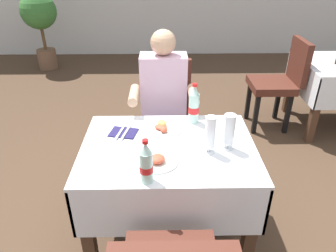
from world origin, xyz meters
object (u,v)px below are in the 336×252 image
Objects in this scene: beer_glass_left at (210,135)px; cola_bottle_primary at (146,164)px; chair_far_diner_seat at (167,113)px; seated_diner_far at (164,101)px; napkin_cutlery_set at (123,132)px; plate_far_diner at (163,128)px; potted_plant_corner at (40,19)px; plate_near_camera at (158,160)px; background_chair_left at (281,79)px; main_dining_table at (168,169)px; cola_bottle_secondary at (194,106)px; beer_glass_middle at (229,131)px.

beer_glass_left is 0.43m from cola_bottle_primary.
chair_far_diner_seat is 0.93m from beer_glass_left.
seated_diner_far is at bearing -102.70° from chair_far_diner_seat.
cola_bottle_primary is 0.52m from napkin_cutlery_set.
plate_far_diner is 3.85m from potted_plant_corner.
napkin_cutlery_set is (-0.22, 0.32, -0.01)m from plate_near_camera.
beer_glass_left reaches higher than napkin_cutlery_set.
plate_near_camera is 1.03× the size of beer_glass_left.
potted_plant_corner reaches higher than background_chair_left.
beer_glass_left is at bearing 35.84° from cola_bottle_primary.
napkin_cutlery_set is at bearing 152.00° from main_dining_table.
main_dining_table is at bearing -90.00° from chair_far_diner_seat.
main_dining_table is at bearing 69.20° from plate_near_camera.
potted_plant_corner reaches higher than cola_bottle_secondary.
main_dining_table is 0.37m from napkin_cutlery_set.
plate_far_diner is at bearing 85.09° from plate_near_camera.
seated_diner_far reaches higher than beer_glass_middle.
background_chair_left is (1.04, 1.24, -0.30)m from cola_bottle_secondary.
seated_diner_far reaches higher than background_chair_left.
chair_far_diner_seat is at bearing 86.20° from plate_near_camera.
main_dining_table is at bearing -128.43° from background_chair_left.
seated_diner_far is 5.28× the size of plate_near_camera.
beer_glass_left is 1.04× the size of beer_glass_middle.
chair_far_diner_seat is at bearing 86.87° from plate_far_diner.
potted_plant_corner is (-2.17, 3.60, -0.05)m from beer_glass_left.
plate_far_diner is (-0.01, -0.48, 0.04)m from seated_diner_far.
cola_bottle_primary reaches higher than beer_glass_middle.
cola_bottle_secondary reaches higher than plate_near_camera.
background_chair_left is (1.22, 1.54, 0.00)m from main_dining_table.
chair_far_diner_seat is 4.18× the size of beer_glass_left.
plate_far_diner is 1.22× the size of napkin_cutlery_set.
plate_near_camera is at bearing -126.99° from background_chair_left.
seated_diner_far is 4.50× the size of cola_bottle_secondary.
potted_plant_corner is at bearing 122.70° from beer_glass_middle.
beer_glass_left is at bearing -74.47° from chair_far_diner_seat.
main_dining_table is 3.75× the size of cola_bottle_secondary.
background_chair_left is (0.98, 1.61, -0.30)m from beer_glass_left.
plate_far_diner is at bearing 99.75° from main_dining_table.
plate_far_diner is 1.85m from background_chair_left.
seated_diner_far is at bearing 92.09° from main_dining_table.
main_dining_table is 1.08× the size of background_chair_left.
cola_bottle_secondary is at bearing -56.84° from potted_plant_corner.
cola_bottle_secondary is (0.18, -0.48, 0.30)m from chair_far_diner_seat.
plate_near_camera is at bearing -93.80° from chair_far_diner_seat.
cola_bottle_primary is at bearing -125.65° from background_chair_left.
potted_plant_corner is (-1.91, 2.86, 0.09)m from seated_diner_far.
cola_bottle_secondary is 0.24× the size of potted_plant_corner.
potted_plant_corner reaches higher than cola_bottle_primary.
potted_plant_corner is at bearing 115.28° from cola_bottle_primary.
cola_bottle_secondary reaches higher than plate_far_diner.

